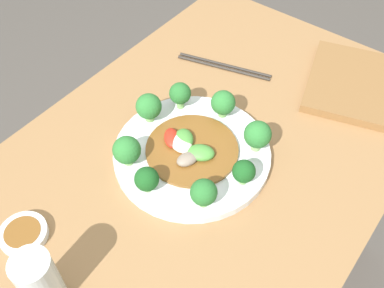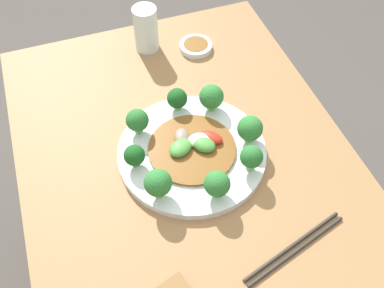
# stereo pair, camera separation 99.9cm
# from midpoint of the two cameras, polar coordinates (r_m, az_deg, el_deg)

# --- Properties ---
(table) EXTENTS (1.02, 0.69, 0.77)m
(table) POSITION_cam_midpoint_polar(r_m,az_deg,el_deg) (1.15, 14.35, -32.67)
(table) COLOR olive
(table) RESTS_ON ground_plane
(plate) EXTENTS (0.31, 0.31, 0.02)m
(plate) POSITION_cam_midpoint_polar(r_m,az_deg,el_deg) (0.77, 19.98, -26.36)
(plate) COLOR silver
(plate) RESTS_ON table
(broccoli_northwest) EXTENTS (0.05, 0.05, 0.07)m
(broccoli_northwest) POSITION_cam_midpoint_polar(r_m,az_deg,el_deg) (0.70, 17.58, -34.88)
(broccoli_northwest) COLOR #89B76B
(broccoli_northwest) RESTS_ON plate
(broccoli_northeast) EXTENTS (0.05, 0.05, 0.06)m
(broccoli_northeast) POSITION_cam_midpoint_polar(r_m,az_deg,el_deg) (0.72, 10.65, -22.75)
(broccoli_northeast) COLOR #7AAD5B
(broccoli_northeast) RESTS_ON plate
(broccoli_north) EXTENTS (0.04, 0.04, 0.05)m
(broccoli_north) POSITION_cam_midpoint_polar(r_m,az_deg,el_deg) (0.70, 11.58, -29.79)
(broccoli_north) COLOR #7AAD5B
(broccoli_north) RESTS_ON plate
(broccoli_south) EXTENTS (0.05, 0.05, 0.06)m
(broccoli_south) POSITION_cam_midpoint_polar(r_m,az_deg,el_deg) (0.78, 29.45, -22.04)
(broccoli_south) COLOR #7AAD5B
(broccoli_south) RESTS_ON plate
(broccoli_east) EXTENTS (0.05, 0.05, 0.05)m
(broccoli_east) POSITION_cam_midpoint_polar(r_m,az_deg,el_deg) (0.76, 16.40, -17.34)
(broccoli_east) COLOR #89B76B
(broccoli_east) RESTS_ON plate
(broccoli_southeast) EXTENTS (0.05, 0.05, 0.06)m
(broccoli_southeast) POSITION_cam_midpoint_polar(r_m,az_deg,el_deg) (0.78, 22.08, -16.66)
(broccoli_southeast) COLOR #7AAD5B
(broccoli_southeast) RESTS_ON plate
(broccoli_southwest) EXTENTS (0.05, 0.05, 0.06)m
(broccoli_southwest) POSITION_cam_midpoint_polar(r_m,az_deg,el_deg) (0.77, 31.10, -27.18)
(broccoli_southwest) COLOR #7AAD5B
(broccoli_southwest) RESTS_ON plate
(broccoli_west) EXTENTS (0.05, 0.05, 0.06)m
(broccoli_west) POSITION_cam_midpoint_polar(r_m,az_deg,el_deg) (0.74, 27.30, -32.93)
(broccoli_west) COLOR #7AAD5B
(broccoli_west) RESTS_ON plate
(stirfry_center) EXTENTS (0.18, 0.18, 0.03)m
(stirfry_center) POSITION_cam_midpoint_polar(r_m,az_deg,el_deg) (0.76, 20.57, -25.71)
(stirfry_center) COLOR brown
(stirfry_center) RESTS_ON plate
(drinking_glass) EXTENTS (0.06, 0.06, 0.12)m
(drinking_glass) POSITION_cam_midpoint_polar(r_m,az_deg,el_deg) (0.84, 8.37, -2.60)
(drinking_glass) COLOR silver
(drinking_glass) RESTS_ON table
(chopsticks) EXTENTS (0.08, 0.23, 0.01)m
(chopsticks) POSITION_cam_midpoint_polar(r_m,az_deg,el_deg) (0.85, 38.99, -37.40)
(chopsticks) COLOR #2D2823
(chopsticks) RESTS_ON table
(sauce_dish) EXTENTS (0.08, 0.08, 0.02)m
(sauce_dish) POSITION_cam_midpoint_polar(r_m,az_deg,el_deg) (0.90, 15.95, -4.63)
(sauce_dish) COLOR silver
(sauce_dish) RESTS_ON table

